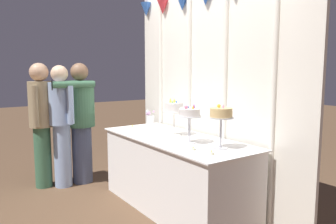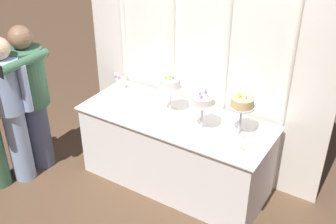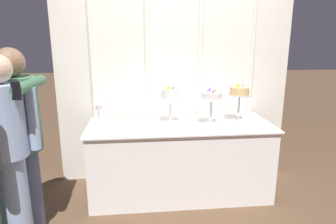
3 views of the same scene
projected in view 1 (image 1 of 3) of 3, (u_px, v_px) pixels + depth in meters
name	position (u px, v px, depth m)	size (l,w,h in m)	color
ground_plane	(167.00, 210.00, 3.52)	(24.00, 24.00, 0.00)	brown
draped_curtain	(207.00, 76.00, 3.66)	(2.71, 0.16, 2.75)	white
cake_table	(175.00, 173.00, 3.52)	(1.92, 0.77, 0.79)	white
cake_display_leftmost	(174.00, 110.00, 3.55)	(0.24, 0.24, 0.41)	silver
cake_display_center	(190.00, 115.00, 3.16)	(0.24, 0.24, 0.39)	silver
cake_display_rightmost	(221.00, 115.00, 2.94)	(0.23, 0.23, 0.41)	#B2B2B7
flower_vase	(150.00, 119.00, 4.24)	(0.14, 0.10, 0.20)	silver
tealight_far_left	(133.00, 127.00, 4.09)	(0.05, 0.05, 0.03)	beige
tealight_near_left	(193.00, 149.00, 2.92)	(0.05, 0.05, 0.04)	beige
tealight_near_right	(212.00, 153.00, 2.77)	(0.05, 0.05, 0.04)	beige
guest_girl_blue_dress	(80.00, 118.00, 4.32)	(0.50, 0.67, 1.60)	#4C5675
guest_man_dark_suit	(61.00, 120.00, 4.17)	(0.45, 0.39, 1.57)	#93ADD6
guest_man_pink_jacket	(41.00, 118.00, 4.14)	(0.40, 0.40, 1.60)	#3D6B4C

